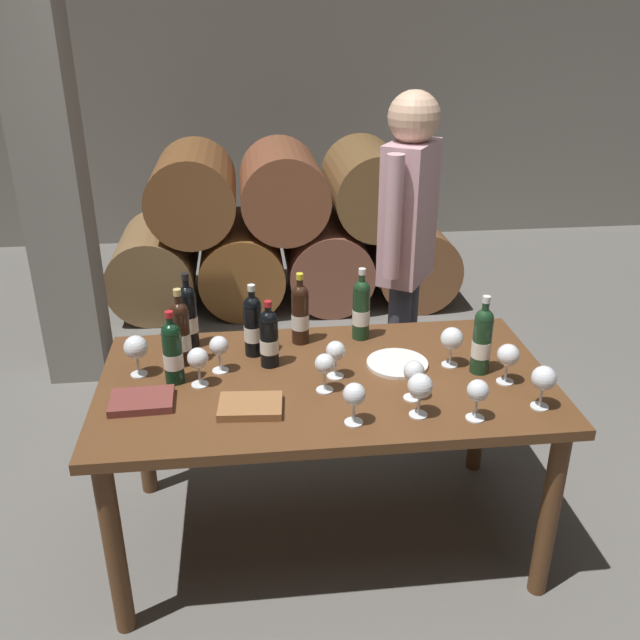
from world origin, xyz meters
name	(u,v)px	position (x,y,z in m)	size (l,w,h in m)	color
ground_plane	(325,534)	(0.00, 0.00, 0.00)	(14.00, 14.00, 0.00)	#66635E
cellar_back_wall	(270,83)	(0.00, 4.20, 1.40)	(10.00, 0.24, 2.80)	gray
barrel_stack	(283,230)	(0.00, 2.60, 0.53)	(2.49, 0.90, 1.15)	brown
stone_pillar	(50,157)	(-1.30, 1.60, 1.30)	(0.32, 0.32, 2.60)	gray
dining_table	(326,399)	(0.00, 0.00, 0.67)	(1.70, 0.90, 0.76)	brown
wine_bottle_0	(188,316)	(-0.52, 0.33, 0.90)	(0.07, 0.07, 0.32)	black
wine_bottle_1	(300,313)	(-0.07, 0.32, 0.89)	(0.07, 0.07, 0.31)	black
wine_bottle_2	(181,332)	(-0.54, 0.18, 0.90)	(0.07, 0.07, 0.31)	black
wine_bottle_3	(482,340)	(0.59, -0.01, 0.89)	(0.07, 0.07, 0.31)	#19381E
wine_bottle_4	(361,309)	(0.19, 0.33, 0.89)	(0.07, 0.07, 0.31)	#19381E
wine_bottle_5	(253,325)	(-0.26, 0.23, 0.89)	(0.07, 0.07, 0.30)	black
wine_bottle_6	(269,338)	(-0.21, 0.13, 0.88)	(0.07, 0.07, 0.27)	black
wine_bottle_7	(173,352)	(-0.56, 0.04, 0.88)	(0.07, 0.07, 0.29)	black
wine_glass_0	(478,392)	(0.47, -0.34, 0.87)	(0.07, 0.07, 0.15)	white
wine_glass_1	(336,352)	(0.04, 0.01, 0.87)	(0.07, 0.07, 0.15)	white
wine_glass_2	(544,379)	(0.72, -0.29, 0.87)	(0.09, 0.09, 0.16)	white
wine_glass_3	(325,365)	(-0.02, -0.09, 0.87)	(0.07, 0.07, 0.15)	white
wine_glass_4	(414,373)	(0.29, -0.18, 0.87)	(0.07, 0.07, 0.15)	white
wine_glass_5	(136,348)	(-0.70, 0.10, 0.87)	(0.09, 0.09, 0.16)	white
wine_glass_6	(354,396)	(0.06, -0.31, 0.87)	(0.08, 0.08, 0.15)	white
wine_glass_7	(219,347)	(-0.40, 0.10, 0.86)	(0.07, 0.07, 0.15)	white
wine_glass_8	(508,356)	(0.66, -0.11, 0.87)	(0.08, 0.08, 0.16)	white
wine_glass_9	(452,339)	(0.49, 0.05, 0.87)	(0.09, 0.09, 0.16)	white
wine_glass_10	(198,359)	(-0.47, 0.00, 0.87)	(0.08, 0.08, 0.15)	white
wine_glass_11	(420,387)	(0.28, -0.29, 0.87)	(0.09, 0.09, 0.16)	white
tasting_notebook	(142,401)	(-0.67, -0.11, 0.77)	(0.22, 0.16, 0.03)	brown
leather_ledger	(250,406)	(-0.29, -0.19, 0.77)	(0.22, 0.16, 0.03)	#936038
serving_plate	(397,363)	(0.29, 0.07, 0.77)	(0.24, 0.24, 0.01)	white
sommelier_presenting	(407,240)	(0.47, 0.75, 1.04)	(0.32, 0.43, 1.72)	#383842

